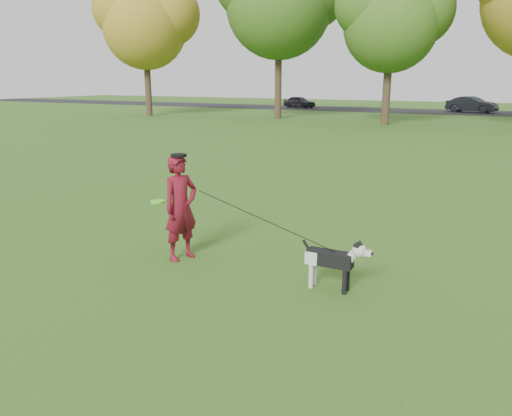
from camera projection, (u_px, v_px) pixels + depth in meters
The scene contains 7 objects.
ground at pixel (250, 277), 7.30m from camera, with size 120.00×120.00×0.00m, color #285116.
road at pixel (473, 113), 41.73m from camera, with size 120.00×7.00×0.02m, color black.
man at pixel (181, 208), 7.85m from camera, with size 0.61×0.40×1.69m, color #5D0D19.
dog at pixel (335, 258), 6.74m from camera, with size 1.00×0.20×0.76m.
car_left at pixel (299, 102), 48.52m from camera, with size 1.30×3.24×1.10m, color black.
car_mid at pixel (472, 104), 41.63m from camera, with size 1.40×4.00×1.32m, color black.
man_held_items at pixel (258, 216), 7.16m from camera, with size 3.24×0.30×1.19m.
Camera 1 is at (3.19, -6.02, 2.82)m, focal length 35.00 mm.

